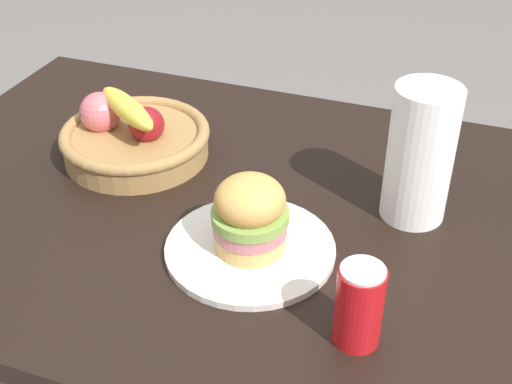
% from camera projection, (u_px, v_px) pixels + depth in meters
% --- Properties ---
extents(dining_table, '(1.40, 0.90, 0.75)m').
position_uv_depth(dining_table, '(256.00, 252.00, 1.26)').
color(dining_table, black).
rests_on(dining_table, ground_plane).
extents(plate, '(0.28, 0.28, 0.01)m').
position_uv_depth(plate, '(250.00, 249.00, 1.10)').
color(plate, silver).
rests_on(plate, dining_table).
extents(sandwich, '(0.12, 0.12, 0.13)m').
position_uv_depth(sandwich, '(250.00, 214.00, 1.07)').
color(sandwich, '#DBAD60').
rests_on(sandwich, plate).
extents(soda_can, '(0.07, 0.07, 0.13)m').
position_uv_depth(soda_can, '(359.00, 305.00, 0.92)').
color(soda_can, red).
rests_on(soda_can, dining_table).
extents(fruit_basket, '(0.29, 0.29, 0.14)m').
position_uv_depth(fruit_basket, '(133.00, 136.00, 1.33)').
color(fruit_basket, '#9E7542').
rests_on(fruit_basket, dining_table).
extents(paper_towel_roll, '(0.11, 0.11, 0.24)m').
position_uv_depth(paper_towel_roll, '(420.00, 155.00, 1.13)').
color(paper_towel_roll, white).
rests_on(paper_towel_roll, dining_table).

